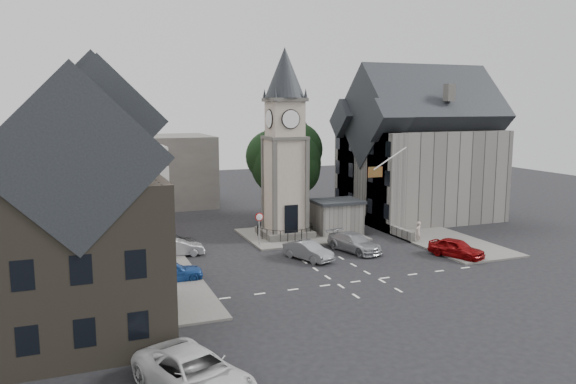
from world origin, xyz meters
name	(u,v)px	position (x,y,z in m)	size (l,w,h in m)	color
ground	(323,260)	(0.00, 0.00, 0.00)	(120.00, 120.00, 0.00)	black
pavement_west	(142,255)	(-12.50, 6.00, 0.07)	(6.00, 30.00, 0.14)	#595651
pavement_east	(402,226)	(12.00, 8.00, 0.07)	(6.00, 26.00, 0.14)	#595651
central_island	(301,235)	(1.50, 8.00, 0.08)	(10.00, 8.00, 0.16)	#595651
road_markings	(358,281)	(0.00, -5.50, 0.01)	(20.00, 8.00, 0.01)	silver
clock_tower	(285,144)	(0.00, 7.99, 8.12)	(4.86, 4.86, 16.25)	#4C4944
stone_shelter	(337,217)	(4.80, 7.50, 1.55)	(4.30, 3.30, 3.08)	#635F5B
town_tree	(286,153)	(2.00, 13.00, 6.97)	(7.20, 7.20, 10.80)	black
warning_sign_post	(259,223)	(-3.20, 5.43, 2.03)	(0.70, 0.19, 2.85)	black
terrace_pink	(91,160)	(-15.50, 16.00, 6.58)	(8.10, 7.60, 12.80)	#D49792
terrace_cream	(95,170)	(-15.50, 8.00, 6.58)	(8.10, 7.60, 12.80)	beige
terrace_tudor	(101,189)	(-15.50, 0.00, 6.19)	(8.10, 7.60, 12.00)	silver
building_sw_stone	(79,235)	(-17.00, -9.00, 5.35)	(8.60, 7.60, 10.40)	#433C32
backdrop_west	(121,172)	(-12.00, 28.00, 4.00)	(20.00, 10.00, 8.00)	#4C4944
east_building	(418,157)	(15.59, 11.00, 6.26)	(14.40, 11.40, 12.60)	#635F5B
east_boundary_wall	(366,220)	(9.20, 10.00, 0.45)	(0.40, 16.00, 0.90)	#635F5B
flagpole	(390,158)	(8.00, 4.00, 7.00)	(3.68, 0.10, 2.74)	white
car_west_blue	(170,271)	(-11.50, -1.15, 0.72)	(1.69, 4.20, 1.43)	navy
car_west_silver	(178,248)	(-9.84, 5.13, 0.64)	(1.34, 3.85, 1.27)	gray
car_west_grey	(171,243)	(-10.10, 6.92, 0.64)	(2.12, 4.59, 1.28)	#323235
car_island_silver	(308,251)	(-1.00, 0.50, 0.69)	(1.46, 4.18, 1.38)	gray
car_island_east	(354,243)	(3.34, 1.38, 0.72)	(2.03, 4.98, 1.45)	#9DA0A5
car_east_red	(456,248)	(9.74, -2.97, 0.72)	(1.71, 4.25, 1.45)	maroon
van_sw_white	(195,374)	(-13.00, -16.00, 0.85)	(2.82, 6.12, 1.70)	silver
pedestrian	(418,232)	(9.67, 2.00, 0.90)	(0.66, 0.43, 1.81)	#B5A195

